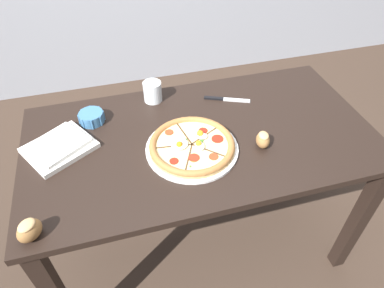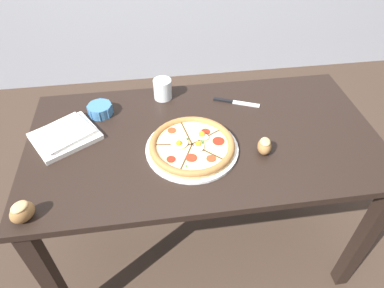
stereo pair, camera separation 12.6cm
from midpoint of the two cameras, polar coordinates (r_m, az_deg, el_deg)
The scene contains 9 objects.
ground_plane at distance 2.00m, azimuth 3.30°, elevation -15.53°, with size 12.00×12.00×0.00m, color #3D2D23.
dining_table at distance 1.48m, azimuth 4.31°, elevation -1.96°, with size 1.43×0.76×0.77m.
pizza at distance 1.33m, azimuth 2.71°, elevation -0.43°, with size 0.36×0.36×0.05m.
ramekin_bowl at distance 1.53m, azimuth -12.82°, elevation 5.56°, with size 0.11×0.11×0.05m.
napkin_folded at distance 1.45m, azimuth -18.14°, elevation 1.30°, with size 0.31×0.30×0.04m.
bread_piece_near at distance 1.35m, azimuth 14.62°, elevation -0.42°, with size 0.07×0.08×0.06m.
bread_piece_mid at distance 1.20m, azimuth -23.82°, elevation -10.43°, with size 0.10×0.10×0.07m.
knife_main at distance 1.60m, azimuth 9.56°, elevation 6.79°, with size 0.20×0.10×0.01m.
water_glass at distance 1.59m, azimuth -2.64°, elevation 8.89°, with size 0.08×0.08×0.09m.
Camera 2 is at (-0.20, -1.03, 1.71)m, focal length 32.00 mm.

